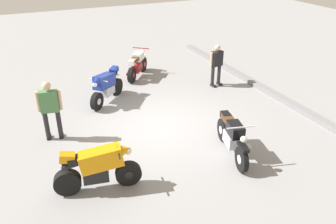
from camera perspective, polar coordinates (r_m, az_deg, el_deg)
The scene contains 8 objects.
ground_plane at distance 10.44m, azimuth -1.24°, elevation -2.46°, with size 40.00×40.00×0.00m, color gray.
curb_edge at distance 12.73m, azimuth 18.14°, elevation 2.18°, with size 14.00×0.30×0.15m, color gray.
motorcycle_black_cruiser at distance 9.09m, azimuth 10.54°, elevation -4.00°, with size 2.06×0.86×1.09m.
motorcycle_cream_vintage at distance 14.13m, azimuth -5.10°, elevation 7.70°, with size 1.61×1.36×1.07m.
motorcycle_blue_sportbike at distance 11.98m, azimuth -10.15°, elevation 4.29°, with size 1.52×1.50×1.14m.
motorcycle_orange_sportbike at distance 7.87m, azimuth -11.48°, elevation -8.87°, with size 0.72×1.95×1.14m.
person_in_green_shirt at distance 9.91m, azimuth -18.87°, elevation 0.80°, with size 0.39×0.67×1.74m.
person_in_black_shirt at distance 13.19m, azimuth 8.01°, elevation 8.00°, with size 0.37×0.63×1.59m.
Camera 1 is at (8.37, -3.55, 5.14)m, focal length 36.98 mm.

